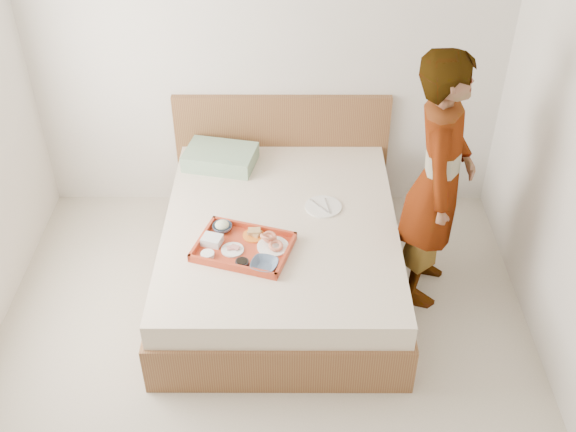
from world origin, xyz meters
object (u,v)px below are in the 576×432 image
at_px(bed, 281,251).
at_px(tray, 243,247).
at_px(dinner_plate, 323,207).
at_px(person, 438,182).

bearing_deg(bed, tray, -127.66).
distance_m(bed, dinner_plate, 0.43).
relative_size(tray, dinner_plate, 2.32).
bearing_deg(dinner_plate, tray, -139.06).
distance_m(tray, person, 1.30).
height_order(tray, person, person).
bearing_deg(bed, dinner_plate, 27.84).
height_order(bed, tray, tray).
height_order(tray, dinner_plate, tray).
height_order(dinner_plate, person, person).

